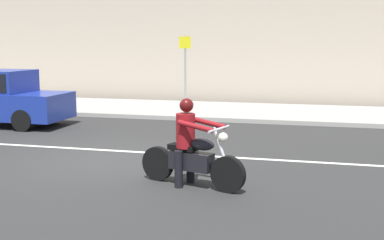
# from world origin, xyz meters

# --- Properties ---
(ground_plane) EXTENTS (80.00, 80.00, 0.00)m
(ground_plane) POSITION_xyz_m (0.00, 0.00, 0.00)
(ground_plane) COLOR #2A2A2A
(sidewalk_slab) EXTENTS (40.00, 4.40, 0.14)m
(sidewalk_slab) POSITION_xyz_m (0.00, 8.00, 0.07)
(sidewalk_slab) COLOR #99968E
(sidewalk_slab) RESTS_ON ground_plane
(lane_marking_stripe) EXTENTS (18.00, 0.14, 0.01)m
(lane_marking_stripe) POSITION_xyz_m (-0.33, 0.90, 0.00)
(lane_marking_stripe) COLOR silver
(lane_marking_stripe) RESTS_ON ground_plane
(motorcycle_with_rider_crimson) EXTENTS (2.05, 0.88, 1.58)m
(motorcycle_with_rider_crimson) POSITION_xyz_m (2.33, -1.50, 0.65)
(motorcycle_with_rider_crimson) COLOR black
(motorcycle_with_rider_crimson) RESTS_ON ground_plane
(street_sign_post) EXTENTS (0.44, 0.08, 2.68)m
(street_sign_post) POSITION_xyz_m (-0.42, 8.18, 1.76)
(street_sign_post) COLOR gray
(street_sign_post) RESTS_ON sidewalk_slab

